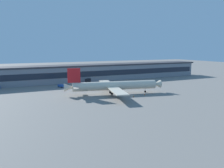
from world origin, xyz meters
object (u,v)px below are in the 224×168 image
Objects in this scene: traffic_cone_0 at (134,96)px; traffic_cone_1 at (145,94)px; pushback_tractor at (62,86)px; stair_truck at (88,81)px; airliner at (113,86)px.

traffic_cone_0 is 1.05× the size of traffic_cone_1.
pushback_tractor is 7.92× the size of traffic_cone_0.
pushback_tractor reaches higher than traffic_cone_0.
pushback_tractor is 8.29× the size of traffic_cone_1.
stair_truck reaches higher than pushback_tractor.
traffic_cone_0 is at bearing -81.91° from stair_truck.
airliner is 78.74× the size of traffic_cone_0.
traffic_cone_1 is at bearing 10.34° from traffic_cone_0.
pushback_tractor is at bearing 122.21° from airliner.
pushback_tractor is 21.44m from stair_truck.
airliner is 17.69m from traffic_cone_1.
pushback_tractor is at bearing 121.63° from traffic_cone_0.
traffic_cone_1 is (15.05, -50.32, -1.65)m from stair_truck.
pushback_tractor is (-21.26, 33.74, -3.61)m from airliner.
traffic_cone_0 is at bearing -58.37° from pushback_tractor.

